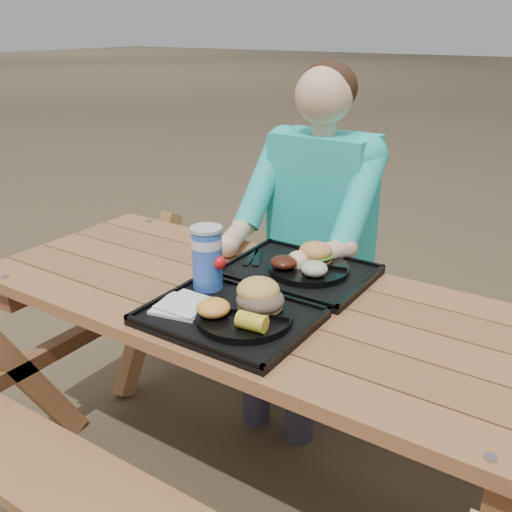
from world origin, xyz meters
The scene contains 18 objects.
ground centered at (0.00, 0.00, 0.00)m, with size 60.00×60.00×0.00m, color #999999.
picnic_table centered at (0.00, 0.00, 0.38)m, with size 1.80×1.49×0.75m, color #999999, non-canonical shape.
tray_near centered at (0.02, -0.17, 0.76)m, with size 0.45×0.35×0.02m, color black.
tray_far centered at (0.04, 0.20, 0.76)m, with size 0.45×0.35×0.02m, color black.
plate_near centered at (0.08, -0.18, 0.78)m, with size 0.26×0.26×0.02m, color black.
plate_far centered at (0.07, 0.21, 0.78)m, with size 0.26×0.26×0.02m, color black.
napkin_stack centered at (-0.11, -0.21, 0.78)m, with size 0.14×0.14×0.02m, color silver.
soda_cup centered at (-0.13, -0.06, 0.86)m, with size 0.09×0.09×0.18m, color #1848B4.
condiment_bbq centered at (0.02, -0.05, 0.78)m, with size 0.04×0.04×0.03m, color #341005.
condiment_mustard centered at (0.09, -0.05, 0.79)m, with size 0.06×0.06×0.03m, color yellow.
sandwich centered at (0.10, -0.13, 0.85)m, with size 0.12×0.12×0.13m, color #E3AA50, non-canonical shape.
mac_cheese centered at (0.01, -0.23, 0.81)m, with size 0.09×0.09×0.05m, color #FFAF43.
corn_cob centered at (0.14, -0.23, 0.81)m, with size 0.08×0.08×0.05m, color yellow, non-canonical shape.
cutlery_far centered at (-0.13, 0.21, 0.77)m, with size 0.02×0.14×0.01m, color black.
burger centered at (0.06, 0.25, 0.84)m, with size 0.11×0.11×0.10m, color #DB924D, non-canonical shape.
baked_beans centered at (0.01, 0.15, 0.81)m, with size 0.09×0.09×0.04m, color #42170D.
potato_salad centered at (0.12, 0.15, 0.81)m, with size 0.08×0.08×0.05m, color beige.
diner centered at (-0.11, 0.62, 0.64)m, with size 0.48×0.84×1.28m, color #1CA3CA, non-canonical shape.
Camera 1 is at (0.85, -1.29, 1.51)m, focal length 40.00 mm.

